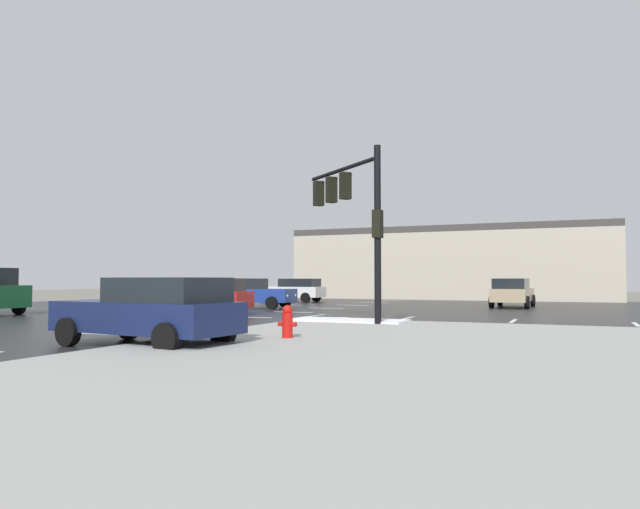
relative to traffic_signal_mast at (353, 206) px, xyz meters
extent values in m
plane|color=slate|center=(-5.12, 3.77, -4.10)|extent=(120.00, 120.00, 0.00)
cube|color=#232326|center=(-5.12, 3.77, -4.09)|extent=(44.00, 44.00, 0.02)
cube|color=#9E9E99|center=(6.88, -8.23, -4.03)|extent=(18.00, 18.00, 0.14)
cube|color=white|center=(-0.12, -0.23, -3.93)|extent=(4.00, 1.60, 0.06)
cube|color=silver|center=(-5.12, -6.23, -4.08)|extent=(2.00, 0.15, 0.01)
cube|color=silver|center=(-5.12, -2.23, -4.08)|extent=(2.00, 0.15, 0.01)
cube|color=silver|center=(-5.12, 1.77, -4.08)|extent=(2.00, 0.15, 0.01)
cube|color=silver|center=(-5.12, 5.77, -4.08)|extent=(2.00, 0.15, 0.01)
cube|color=silver|center=(-5.12, 9.77, -4.08)|extent=(2.00, 0.15, 0.01)
cube|color=silver|center=(-5.12, 13.77, -4.08)|extent=(2.00, 0.15, 0.01)
cube|color=silver|center=(-5.12, 17.77, -4.08)|extent=(2.00, 0.15, 0.01)
cube|color=silver|center=(-5.12, 21.77, -4.08)|extent=(2.00, 0.15, 0.01)
cube|color=silver|center=(-19.12, 3.77, -4.08)|extent=(0.15, 2.00, 0.01)
cube|color=silver|center=(-15.12, 3.77, -4.08)|extent=(0.15, 2.00, 0.01)
cube|color=silver|center=(-11.12, 3.77, -4.08)|extent=(0.15, 2.00, 0.01)
cube|color=silver|center=(-7.12, 3.77, -4.08)|extent=(0.15, 2.00, 0.01)
cube|color=silver|center=(-3.12, 3.77, -4.08)|extent=(0.15, 2.00, 0.01)
cube|color=silver|center=(0.88, 3.77, -4.08)|extent=(0.15, 2.00, 0.01)
cube|color=silver|center=(4.88, 3.77, -4.08)|extent=(0.15, 2.00, 0.01)
cube|color=silver|center=(8.88, 3.77, -4.08)|extent=(0.15, 2.00, 0.01)
cube|color=silver|center=(-1.62, -0.23, -4.08)|extent=(0.45, 7.00, 0.01)
cylinder|color=black|center=(1.19, -0.98, -1.09)|extent=(0.22, 0.22, 5.75)
cylinder|color=black|center=(-0.60, 0.50, 1.39)|extent=(3.68, 3.07, 0.14)
cube|color=black|center=(-0.42, 0.35, 0.77)|extent=(0.45, 0.46, 0.95)
sphere|color=yellow|center=(-0.55, 0.45, 1.05)|extent=(0.20, 0.20, 0.20)
cube|color=black|center=(-1.23, 1.01, 0.77)|extent=(0.45, 0.46, 0.95)
sphere|color=yellow|center=(-1.35, 1.12, 1.05)|extent=(0.20, 0.20, 0.20)
cube|color=black|center=(-2.04, 1.68, 0.77)|extent=(0.45, 0.46, 0.95)
sphere|color=yellow|center=(-2.16, 1.78, 1.05)|extent=(0.20, 0.20, 0.20)
cube|color=black|center=(1.19, -0.98, -0.76)|extent=(0.28, 0.36, 0.90)
cylinder|color=red|center=(0.54, -6.14, -3.66)|extent=(0.26, 0.26, 0.60)
sphere|color=red|center=(0.54, -6.14, -3.29)|extent=(0.25, 0.25, 0.25)
cylinder|color=red|center=(0.36, -6.14, -3.63)|extent=(0.12, 0.11, 0.11)
cylinder|color=red|center=(0.72, -6.14, -3.63)|extent=(0.12, 0.11, 0.11)
cube|color=#BCB29E|center=(-2.00, 28.26, -1.56)|extent=(24.23, 8.00, 5.08)
cube|color=#3F3D3A|center=(-2.00, 28.26, 1.23)|extent=(24.23, 8.00, 0.50)
cube|color=#141E47|center=(-2.12, -8.11, -3.40)|extent=(4.67, 2.27, 0.70)
cube|color=black|center=(-1.45, -8.19, -2.78)|extent=(2.64, 1.91, 0.55)
cylinder|color=black|center=(-3.74, -8.85, -3.75)|extent=(0.68, 0.29, 0.66)
cylinder|color=black|center=(-3.55, -7.06, -3.75)|extent=(0.68, 0.29, 0.66)
cylinder|color=black|center=(-0.70, -9.17, -3.75)|extent=(0.68, 0.29, 0.66)
cylinder|color=black|center=(-0.50, -7.38, -3.75)|extent=(0.68, 0.29, 0.66)
sphere|color=white|center=(-4.37, -8.45, -3.40)|extent=(0.18, 0.18, 0.18)
sphere|color=white|center=(-4.25, -7.31, -3.40)|extent=(0.18, 0.18, 0.18)
cube|color=tan|center=(3.84, 15.04, -3.40)|extent=(1.95, 4.56, 0.70)
cube|color=black|center=(3.82, 14.36, -2.78)|extent=(1.74, 2.53, 0.55)
cylinder|color=black|center=(2.99, 16.60, -3.75)|extent=(0.24, 0.67, 0.66)
cylinder|color=black|center=(4.79, 16.54, -3.75)|extent=(0.24, 0.67, 0.66)
cylinder|color=black|center=(2.89, 13.54, -3.75)|extent=(0.24, 0.67, 0.66)
cylinder|color=black|center=(4.69, 13.48, -3.75)|extent=(0.24, 0.67, 0.66)
sphere|color=white|center=(3.34, 17.26, -3.40)|extent=(0.18, 0.18, 0.18)
sphere|color=white|center=(4.49, 17.22, -3.40)|extent=(0.18, 0.18, 0.18)
cube|color=white|center=(-10.80, 16.99, -3.40)|extent=(4.51, 1.82, 0.70)
cube|color=black|center=(-10.13, 17.00, -2.78)|extent=(2.48, 1.67, 0.55)
cylinder|color=black|center=(-12.33, 16.09, -3.75)|extent=(0.66, 0.22, 0.66)
cylinder|color=black|center=(-12.34, 17.89, -3.75)|extent=(0.66, 0.22, 0.66)
cylinder|color=black|center=(-9.27, 16.10, -3.75)|extent=(0.66, 0.22, 0.66)
cylinder|color=black|center=(-9.28, 17.90, -3.75)|extent=(0.66, 0.22, 0.66)
sphere|color=white|center=(-13.00, 16.41, -3.40)|extent=(0.18, 0.18, 0.18)
sphere|color=white|center=(-13.00, 17.56, -3.40)|extent=(0.18, 0.18, 0.18)
cube|color=#B21919|center=(-7.87, 2.06, -3.40)|extent=(4.68, 2.30, 0.70)
cube|color=black|center=(-7.20, 2.14, -2.78)|extent=(2.65, 1.93, 0.55)
cylinder|color=black|center=(-9.29, 0.99, -3.75)|extent=(0.68, 0.29, 0.66)
cylinder|color=black|center=(-9.50, 2.78, -3.75)|extent=(0.68, 0.29, 0.66)
cylinder|color=black|center=(-6.25, 1.34, -3.75)|extent=(0.68, 0.29, 0.66)
cylinder|color=black|center=(-6.46, 3.13, -3.75)|extent=(0.68, 0.29, 0.66)
sphere|color=white|center=(-9.99, 1.23, -3.40)|extent=(0.18, 0.18, 0.18)
sphere|color=white|center=(-10.12, 2.38, -3.40)|extent=(0.18, 0.18, 0.18)
cube|color=navy|center=(-8.91, 8.54, -3.40)|extent=(4.64, 2.17, 0.70)
cube|color=black|center=(-9.59, 8.48, -2.78)|extent=(2.61, 1.86, 0.55)
cylinder|color=black|center=(-7.47, 9.56, -3.75)|extent=(0.68, 0.28, 0.66)
cylinder|color=black|center=(-7.31, 7.77, -3.75)|extent=(0.68, 0.28, 0.66)
cylinder|color=black|center=(-10.51, 9.30, -3.75)|extent=(0.68, 0.28, 0.66)
cylinder|color=black|center=(-10.36, 7.51, -3.75)|extent=(0.68, 0.28, 0.66)
sphere|color=white|center=(-6.77, 9.30, -3.40)|extent=(0.18, 0.18, 0.18)
sphere|color=white|center=(-6.67, 8.15, -3.40)|extent=(0.18, 0.18, 0.18)
cylinder|color=black|center=(-15.35, -0.62, -3.75)|extent=(0.67, 0.25, 0.66)
camera|label=1|loc=(6.97, -18.97, -2.54)|focal=32.96mm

